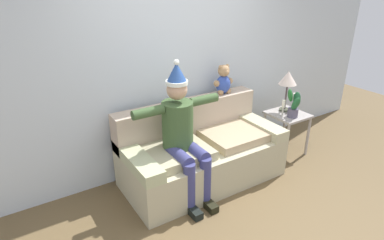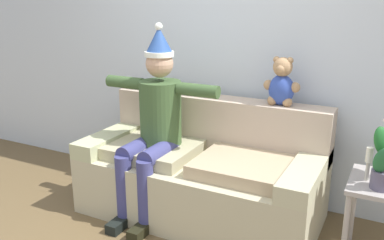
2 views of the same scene
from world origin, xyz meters
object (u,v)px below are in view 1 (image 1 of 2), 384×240
at_px(couch, 200,152).
at_px(side_table, 287,120).
at_px(person_seated, 182,131).
at_px(table_lamp, 288,80).
at_px(candle_tall, 283,106).
at_px(potted_plant, 294,105).
at_px(candle_short, 294,100).
at_px(teddy_bear, 224,81).

xyz_separation_m(couch, side_table, (1.37, -0.10, 0.14)).
distance_m(person_seated, side_table, 1.75).
xyz_separation_m(table_lamp, candle_tall, (-0.17, -0.12, -0.30)).
bearing_deg(candle_tall, potted_plant, -40.31).
xyz_separation_m(candle_tall, candle_short, (0.27, 0.06, 0.02)).
distance_m(side_table, table_lamp, 0.56).
bearing_deg(couch, side_table, -4.11).
height_order(side_table, table_lamp, table_lamp).
distance_m(couch, potted_plant, 1.41).
xyz_separation_m(person_seated, teddy_bear, (0.89, 0.46, 0.30)).
relative_size(teddy_bear, candle_short, 1.50).
xyz_separation_m(table_lamp, candle_short, (0.10, -0.06, -0.28)).
relative_size(teddy_bear, candle_tall, 1.68).
xyz_separation_m(couch, potted_plant, (1.34, -0.20, 0.41)).
xyz_separation_m(teddy_bear, table_lamp, (0.87, -0.28, -0.06)).
xyz_separation_m(potted_plant, candle_short, (0.17, 0.14, -0.00)).
bearing_deg(side_table, candle_tall, -171.43).
distance_m(person_seated, potted_plant, 1.69).
height_order(candle_tall, candle_short, candle_short).
bearing_deg(side_table, potted_plant, -107.90).
bearing_deg(potted_plant, couch, 171.38).
xyz_separation_m(side_table, candle_tall, (-0.13, -0.02, 0.25)).
height_order(person_seated, teddy_bear, person_seated).
xyz_separation_m(teddy_bear, candle_tall, (0.70, -0.40, -0.36)).
bearing_deg(couch, candle_tall, -5.47).
bearing_deg(potted_plant, teddy_bear, 148.78).
height_order(teddy_bear, potted_plant, teddy_bear).
relative_size(person_seated, side_table, 2.62).
relative_size(person_seated, candle_short, 6.12).
distance_m(table_lamp, potted_plant, 0.35).
distance_m(person_seated, teddy_bear, 1.04).
bearing_deg(couch, potted_plant, -8.62).
bearing_deg(teddy_bear, potted_plant, -31.22).
bearing_deg(candle_short, potted_plant, -139.10).
relative_size(person_seated, teddy_bear, 4.07).
bearing_deg(potted_plant, side_table, 72.10).
xyz_separation_m(couch, table_lamp, (1.40, 0.00, 0.68)).
relative_size(candle_tall, candle_short, 0.89).
bearing_deg(teddy_bear, couch, -151.95).
height_order(teddy_bear, side_table, teddy_bear).
height_order(side_table, potted_plant, potted_plant).
height_order(couch, side_table, couch).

